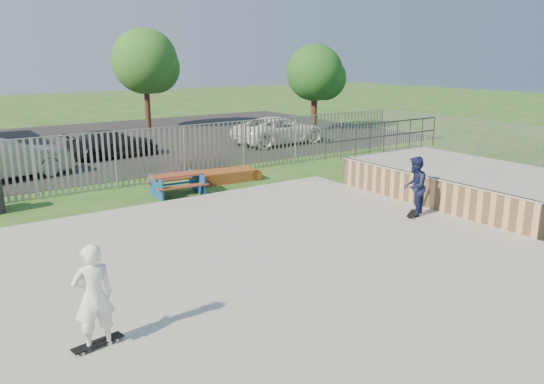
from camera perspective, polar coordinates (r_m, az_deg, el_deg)
ground at (r=11.05m, az=-5.77°, el=-9.72°), size 120.00×120.00×0.00m
concrete_slab at (r=11.02m, az=-5.78°, el=-9.37°), size 15.00×12.00×0.15m
quarter_pipe at (r=17.85m, az=20.03°, el=0.79°), size 5.50×7.05×2.19m
fence at (r=15.07m, az=-11.06°, el=0.72°), size 26.04×16.02×2.00m
picnic_table at (r=17.83m, az=-10.18°, el=0.80°), size 1.81×1.53×0.72m
funbox at (r=19.65m, az=-4.90°, el=1.77°), size 2.15×1.24×0.41m
parking_lot at (r=28.63m, az=-24.69°, el=4.13°), size 40.00×18.00×0.02m
car_silver at (r=21.99m, az=-26.79°, el=3.16°), size 4.85×2.44×1.53m
car_dark at (r=25.16m, az=-16.74°, el=5.00°), size 4.29×2.00×1.21m
car_white at (r=27.77m, az=0.80°, el=6.65°), size 5.11×2.50×1.40m
tree_mid at (r=34.21m, az=-13.51°, el=13.50°), size 3.99×3.99×6.15m
tree_right at (r=32.46m, az=4.62°, el=12.66°), size 3.37×3.37×5.19m
skateboard_a at (r=15.42m, az=14.88°, el=-2.31°), size 0.79×0.57×0.08m
skateboard_b at (r=8.95m, az=-18.22°, el=-15.28°), size 0.82×0.33×0.08m
skater_navy at (r=15.22m, az=15.08°, el=0.59°), size 1.03×0.96×1.68m
skater_white at (r=8.58m, az=-18.65°, el=-10.61°), size 0.62×0.41×1.68m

